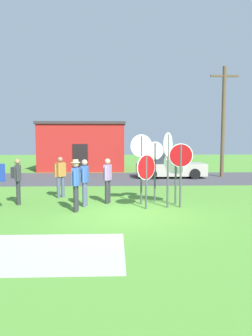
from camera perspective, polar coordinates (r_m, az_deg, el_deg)
ground_plane at (r=9.81m, az=-0.20°, el=-8.74°), size 80.00×80.00×0.00m
street_asphalt at (r=18.90m, az=-1.06°, el=-1.94°), size 60.00×6.40×0.01m
concrete_path at (r=6.88m, az=-14.23°, el=-15.08°), size 3.20×2.40×0.01m
building_background at (r=24.43m, az=-8.08°, el=4.06°), size 6.65×4.37×3.75m
utility_pole at (r=20.61m, az=17.86°, el=8.68°), size 1.80×0.24×7.03m
parked_car_on_street at (r=19.49m, az=8.22°, el=0.25°), size 4.32×2.05×1.51m
stop_sign_rear_right at (r=11.14m, az=2.91°, el=2.25°), size 0.81×0.24×2.59m
stop_sign_low_front at (r=11.23m, az=9.37°, el=0.11°), size 0.85×0.31×2.02m
stop_sign_center_cluster at (r=10.41m, az=3.85°, el=-0.78°), size 0.68×0.59×1.89m
stop_sign_leaning_right at (r=11.62m, az=5.48°, el=1.27°), size 0.66×0.23×2.32m
stop_sign_tallest at (r=10.77m, az=10.29°, el=0.84°), size 0.82×0.17×2.26m
stop_sign_rear_left at (r=10.64m, az=7.91°, el=2.31°), size 0.45×0.73×2.65m
person_near_signs at (r=10.92m, az=-7.79°, el=-2.28°), size 0.26×0.57×1.69m
person_in_dark_shirt at (r=11.83m, az=-19.81°, el=-1.81°), size 0.42×0.55×1.69m
person_on_left at (r=11.40m, az=-3.48°, el=-1.92°), size 0.31×0.55×1.69m
person_with_sunhat at (r=12.76m, az=-12.32°, el=-1.13°), size 0.47×0.48×1.69m
person_in_blue at (r=10.17m, az=-9.45°, el=-2.67°), size 0.31×0.57×1.74m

